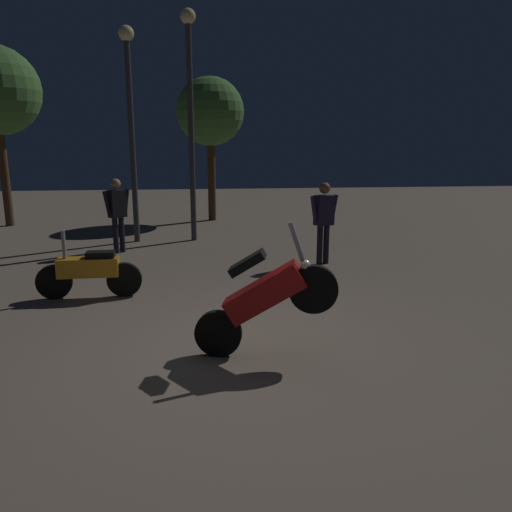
{
  "coord_description": "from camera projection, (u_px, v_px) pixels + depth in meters",
  "views": [
    {
      "loc": [
        -0.48,
        -5.81,
        2.53
      ],
      "look_at": [
        0.18,
        0.66,
        1.0
      ],
      "focal_mm": 35.34,
      "sensor_mm": 36.0,
      "label": 1
    }
  ],
  "objects": [
    {
      "name": "tree_left_bg",
      "position": [
        210.0,
        113.0,
        15.17
      ],
      "size": [
        2.05,
        2.05,
        4.33
      ],
      "color": "#4C331E",
      "rests_on": "ground_plane"
    },
    {
      "name": "ground_plane",
      "position": [
        247.0,
        347.0,
        6.25
      ],
      "size": [
        40.0,
        40.0,
        0.0
      ],
      "primitive_type": "plane",
      "color": "#756656"
    },
    {
      "name": "streetlamp_near",
      "position": [
        190.0,
        100.0,
        12.02
      ],
      "size": [
        0.36,
        0.36,
        5.44
      ],
      "color": "#38383D",
      "rests_on": "ground_plane"
    },
    {
      "name": "person_rider_beside",
      "position": [
        117.0,
        209.0,
        11.18
      ],
      "size": [
        0.56,
        0.5,
        1.66
      ],
      "rotation": [
        0.0,
        0.0,
        2.28
      ],
      "color": "black",
      "rests_on": "ground_plane"
    },
    {
      "name": "streetlamp_far",
      "position": [
        130.0,
        109.0,
        11.91
      ],
      "size": [
        0.36,
        0.36,
        5.05
      ],
      "color": "#38383D",
      "rests_on": "ground_plane"
    },
    {
      "name": "motorcycle_red_foreground",
      "position": [
        264.0,
        297.0,
        5.77
      ],
      "size": [
        1.64,
        0.49,
        1.63
      ],
      "rotation": [
        0.0,
        0.0,
        -0.21
      ],
      "color": "black",
      "rests_on": "ground_plane"
    },
    {
      "name": "motorcycle_orange_parked_left",
      "position": [
        89.0,
        271.0,
        8.09
      ],
      "size": [
        1.66,
        0.33,
        1.11
      ],
      "rotation": [
        0.0,
        0.0,
        3.17
      ],
      "color": "black",
      "rests_on": "ground_plane"
    },
    {
      "name": "person_bystander_far",
      "position": [
        324.0,
        216.0,
        10.15
      ],
      "size": [
        0.65,
        0.36,
        1.67
      ],
      "rotation": [
        0.0,
        0.0,
        5.09
      ],
      "color": "black",
      "rests_on": "ground_plane"
    }
  ]
}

